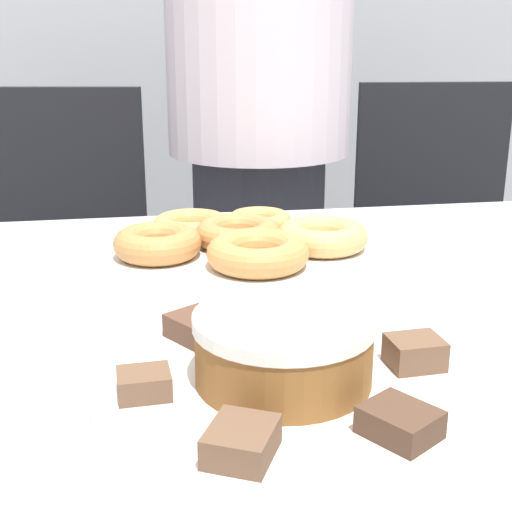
# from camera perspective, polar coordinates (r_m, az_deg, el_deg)

# --- Properties ---
(table) EXTENTS (1.58, 0.92, 0.73)m
(table) POSITION_cam_1_polar(r_m,az_deg,el_deg) (0.86, -0.55, -9.58)
(table) COLOR silver
(table) RESTS_ON ground_plane
(person_standing) EXTENTS (0.39, 0.39, 1.60)m
(person_standing) POSITION_cam_1_polar(r_m,az_deg,el_deg) (1.56, 0.23, 9.87)
(person_standing) COLOR #383842
(person_standing) RESTS_ON ground_plane
(office_chair_left) EXTENTS (0.51, 0.51, 0.92)m
(office_chair_left) POSITION_cam_1_polar(r_m,az_deg,el_deg) (1.72, -15.79, -3.47)
(office_chair_left) COLOR black
(office_chair_left) RESTS_ON ground_plane
(office_chair_right) EXTENTS (0.48, 0.48, 0.92)m
(office_chair_right) POSITION_cam_1_polar(r_m,az_deg,el_deg) (1.87, 14.55, -1.73)
(office_chair_right) COLOR black
(office_chair_right) RESTS_ON ground_plane
(plate_cake) EXTENTS (0.34, 0.34, 0.01)m
(plate_cake) POSITION_cam_1_polar(r_m,az_deg,el_deg) (0.65, 2.32, -10.27)
(plate_cake) COLOR white
(plate_cake) RESTS_ON table
(plate_donuts) EXTENTS (0.40, 0.40, 0.01)m
(plate_donuts) POSITION_cam_1_polar(r_m,az_deg,el_deg) (1.04, -1.43, 0.60)
(plate_donuts) COLOR white
(plate_donuts) RESTS_ON table
(frosted_cake) EXTENTS (0.16, 0.16, 0.06)m
(frosted_cake) POSITION_cam_1_polar(r_m,az_deg,el_deg) (0.63, 2.36, -7.32)
(frosted_cake) COLOR brown
(frosted_cake) RESTS_ON plate_cake
(lamington_0) EXTENTS (0.07, 0.07, 0.02)m
(lamington_0) POSITION_cam_1_polar(r_m,az_deg,el_deg) (0.57, 11.44, -12.90)
(lamington_0) COLOR #513828
(lamington_0) RESTS_ON plate_cake
(lamington_1) EXTENTS (0.05, 0.04, 0.03)m
(lamington_1) POSITION_cam_1_polar(r_m,az_deg,el_deg) (0.68, 12.59, -7.53)
(lamington_1) COLOR brown
(lamington_1) RESTS_ON plate_cake
(lamington_2) EXTENTS (0.07, 0.08, 0.02)m
(lamington_2) POSITION_cam_1_polar(r_m,az_deg,el_deg) (0.75, 4.77, -4.87)
(lamington_2) COLOR brown
(lamington_2) RESTS_ON plate_cake
(lamington_3) EXTENTS (0.07, 0.07, 0.02)m
(lamington_3) POSITION_cam_1_polar(r_m,az_deg,el_deg) (0.73, -4.68, -5.67)
(lamington_3) COLOR brown
(lamington_3) RESTS_ON plate_cake
(lamington_4) EXTENTS (0.05, 0.04, 0.02)m
(lamington_4) POSITION_cam_1_polar(r_m,az_deg,el_deg) (0.62, -8.94, -10.05)
(lamington_4) COLOR brown
(lamington_4) RESTS_ON plate_cake
(lamington_5) EXTENTS (0.07, 0.07, 0.02)m
(lamington_5) POSITION_cam_1_polar(r_m,az_deg,el_deg) (0.54, -1.18, -14.62)
(lamington_5) COLOR brown
(lamington_5) RESTS_ON plate_cake
(donut_0) EXTENTS (0.12, 0.12, 0.04)m
(donut_0) POSITION_cam_1_polar(r_m,az_deg,el_deg) (1.03, -1.44, 1.84)
(donut_0) COLOR #C68447
(donut_0) RESTS_ON plate_donuts
(donut_1) EXTENTS (0.12, 0.12, 0.03)m
(donut_1) POSITION_cam_1_polar(r_m,az_deg,el_deg) (1.09, -5.21, 2.51)
(donut_1) COLOR tan
(donut_1) RESTS_ON plate_donuts
(donut_2) EXTENTS (0.12, 0.12, 0.04)m
(donut_2) POSITION_cam_1_polar(r_m,az_deg,el_deg) (0.98, -7.89, 1.02)
(donut_2) COLOR #C68447
(donut_2) RESTS_ON plate_donuts
(donut_3) EXTENTS (0.14, 0.14, 0.04)m
(donut_3) POSITION_cam_1_polar(r_m,az_deg,el_deg) (0.93, 0.14, 0.25)
(donut_3) COLOR #D18E4C
(donut_3) RESTS_ON plate_donuts
(donut_4) EXTENTS (0.13, 0.13, 0.04)m
(donut_4) POSITION_cam_1_polar(r_m,az_deg,el_deg) (1.02, 5.35, 1.60)
(donut_4) COLOR #E5AD66
(donut_4) RESTS_ON plate_donuts
(donut_5) EXTENTS (0.10, 0.10, 0.03)m
(donut_5) POSITION_cam_1_polar(r_m,az_deg,el_deg) (1.11, 0.28, 2.83)
(donut_5) COLOR tan
(donut_5) RESTS_ON plate_donuts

